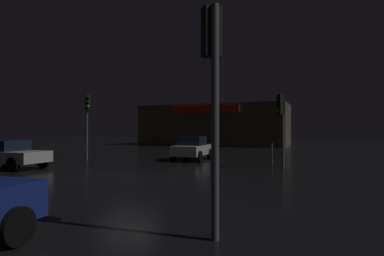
# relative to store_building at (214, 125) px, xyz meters

# --- Properties ---
(ground_plane) EXTENTS (120.00, 120.00, 0.00)m
(ground_plane) POSITION_rel_store_building_xyz_m (5.15, -27.72, -2.58)
(ground_plane) COLOR black
(store_building) EXTENTS (18.51, 7.47, 5.16)m
(store_building) POSITION_rel_store_building_xyz_m (0.00, 0.00, 0.00)
(store_building) COLOR brown
(store_building) RESTS_ON ground
(traffic_signal_opposite) EXTENTS (0.42, 0.42, 4.26)m
(traffic_signal_opposite) POSITION_rel_store_building_xyz_m (10.96, -33.93, 0.44)
(traffic_signal_opposite) COLOR #595B60
(traffic_signal_opposite) RESTS_ON ground
(traffic_signal_cross_left) EXTENTS (0.42, 0.42, 3.84)m
(traffic_signal_cross_left) POSITION_rel_store_building_xyz_m (10.90, -22.31, 0.10)
(traffic_signal_cross_left) COLOR #595B60
(traffic_signal_cross_left) RESTS_ON ground
(traffic_signal_cross_right) EXTENTS (0.43, 0.41, 4.27)m
(traffic_signal_cross_right) POSITION_rel_store_building_xyz_m (-1.29, -22.71, 0.61)
(traffic_signal_cross_right) COLOR #595B60
(traffic_signal_cross_right) RESTS_ON ground
(car_near) EXTENTS (2.15, 3.92, 1.57)m
(car_near) POSITION_rel_store_building_xyz_m (4.97, -19.97, -1.78)
(car_near) COLOR silver
(car_near) RESTS_ON ground
(car_crossing) EXTENTS (4.03, 2.09, 1.46)m
(car_crossing) POSITION_rel_store_building_xyz_m (-2.09, -27.76, -1.83)
(car_crossing) COLOR silver
(car_crossing) RESTS_ON ground
(bollard_kerb_a) EXTENTS (0.08, 0.08, 1.23)m
(bollard_kerb_a) POSITION_rel_store_building_xyz_m (10.24, -20.96, -1.97)
(bollard_kerb_a) COLOR #595B60
(bollard_kerb_a) RESTS_ON ground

